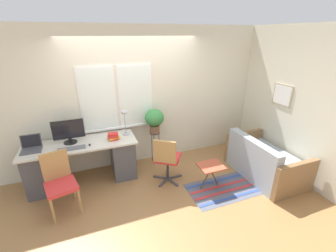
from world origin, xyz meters
TOP-DOWN VIEW (x-y plane):
  - ground_plane at (0.00, 0.00)m, footprint 14.00×14.00m
  - wall_back_with_window at (-0.01, 0.74)m, footprint 9.00×0.12m
  - wall_right_with_picture at (2.67, -0.00)m, footprint 0.08×9.00m
  - desk at (-1.08, 0.33)m, footprint 1.89×0.66m
  - laptop at (-1.81, 0.35)m, footprint 0.30×0.26m
  - monitor at (-1.23, 0.42)m, footprint 0.51×0.22m
  - keyboard at (-1.21, 0.16)m, footprint 0.44×0.12m
  - mouse at (-0.93, 0.18)m, footprint 0.04×0.06m
  - desk_lamp at (-0.26, 0.43)m, footprint 0.13×0.13m
  - book_stack at (-0.51, 0.28)m, footprint 0.23×0.17m
  - desk_chair_wooden at (-1.41, -0.28)m, footprint 0.51×0.52m
  - office_chair_swivel at (0.32, -0.22)m, footprint 0.58×0.59m
  - couch_loveseat at (2.11, -0.67)m, footprint 0.85×1.42m
  - plant_stand at (0.33, 0.49)m, footprint 0.21×0.21m
  - potted_plant at (0.33, 0.49)m, footprint 0.38×0.38m
  - floor_rug_striped at (1.18, -0.79)m, footprint 1.25×0.72m
  - folding_stool at (0.97, -0.64)m, footprint 0.42×0.36m

SIDE VIEW (x-z plane):
  - ground_plane at x=0.00m, z-range 0.00..0.00m
  - floor_rug_striped at x=1.18m, z-range 0.00..0.01m
  - couch_loveseat at x=2.11m, z-range -0.12..0.67m
  - folding_stool at x=0.97m, z-range 0.18..0.62m
  - desk at x=-1.08m, z-range 0.02..0.80m
  - office_chair_swivel at x=0.32m, z-range 0.04..0.94m
  - desk_chair_wooden at x=-1.41m, z-range 0.03..0.95m
  - plant_stand at x=0.33m, z-range 0.23..0.93m
  - keyboard at x=-1.21m, z-range 0.78..0.80m
  - mouse at x=-0.93m, z-range 0.78..0.81m
  - laptop at x=-1.81m, z-range 0.71..0.95m
  - book_stack at x=-0.51m, z-range 0.78..0.90m
  - potted_plant at x=0.33m, z-range 0.74..1.22m
  - monitor at x=-1.23m, z-range 0.78..1.20m
  - desk_lamp at x=-0.26m, z-range 0.89..1.37m
  - wall_back_with_window at x=-0.01m, z-range 0.00..2.70m
  - wall_right_with_picture at x=2.67m, z-range 0.00..2.70m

